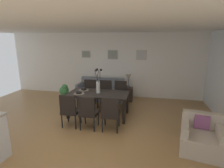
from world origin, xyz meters
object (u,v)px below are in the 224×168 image
at_px(framed_picture_right, 141,55).
at_px(dining_chair_near_left, 70,109).
at_px(dining_chair_mid_left, 110,112).
at_px(armchair, 201,138).
at_px(side_table, 128,94).
at_px(framed_picture_center, 113,55).
at_px(dining_chair_far_left, 88,111).
at_px(table_lamp, 128,78).
at_px(centerpiece_vase, 98,84).
at_px(bowl_near_right, 84,89).
at_px(bowl_near_left, 79,92).
at_px(dining_chair_mid_right, 120,93).
at_px(framed_picture_left, 86,54).
at_px(dining_chair_near_right, 90,92).
at_px(dining_chair_far_right, 105,92).
at_px(potted_plant, 64,92).
at_px(sofa, 101,92).
at_px(dining_table, 98,95).

bearing_deg(framed_picture_right, dining_chair_near_left, -119.31).
height_order(dining_chair_mid_left, armchair, dining_chair_mid_left).
bearing_deg(side_table, framed_picture_center, 143.87).
bearing_deg(dining_chair_far_left, armchair, -8.12).
height_order(dining_chair_near_left, framed_picture_right, framed_picture_right).
bearing_deg(table_lamp, framed_picture_center, 143.87).
xyz_separation_m(dining_chair_far_left, centerpiece_vase, (0.02, 0.87, 0.51)).
height_order(dining_chair_near_left, bowl_near_right, dining_chair_near_left).
height_order(table_lamp, framed_picture_center, framed_picture_center).
bearing_deg(framed_picture_right, bowl_near_left, -125.68).
bearing_deg(dining_chair_mid_right, bowl_near_right, -148.94).
bearing_deg(armchair, framed_picture_right, 113.06).
bearing_deg(framed_picture_left, armchair, -42.21).
relative_size(centerpiece_vase, bowl_near_right, 4.32).
height_order(dining_chair_near_left, table_lamp, table_lamp).
bearing_deg(dining_chair_far_left, dining_chair_near_right, 107.97).
xyz_separation_m(dining_chair_far_left, bowl_near_right, (-0.52, 1.07, 0.27)).
height_order(dining_chair_far_right, potted_plant, dining_chair_far_right).
bearing_deg(side_table, bowl_near_left, -124.51).
relative_size(dining_chair_far_left, dining_chair_mid_left, 1.00).
distance_m(dining_chair_far_right, potted_plant, 1.70).
bearing_deg(dining_chair_near_right, side_table, 31.87).
bearing_deg(side_table, table_lamp, 75.96).
height_order(dining_chair_mid_left, framed_picture_left, framed_picture_left).
xyz_separation_m(sofa, framed_picture_center, (0.39, 0.48, 1.45)).
bearing_deg(potted_plant, framed_picture_left, 63.23).
bearing_deg(dining_chair_near_left, framed_picture_left, 101.53).
bearing_deg(dining_chair_mid_left, bowl_near_left, 149.92).
height_order(dining_chair_far_left, dining_chair_mid_right, same).
height_order(dining_chair_mid_left, table_lamp, table_lamp).
height_order(dining_chair_mid_right, bowl_near_left, dining_chair_mid_right).
bearing_deg(side_table, dining_chair_mid_right, -103.48).
bearing_deg(armchair, dining_chair_mid_left, 168.66).
bearing_deg(side_table, dining_chair_far_right, -132.77).
bearing_deg(potted_plant, dining_chair_mid_right, -6.24).
bearing_deg(framed_picture_left, dining_chair_near_right, -66.39).
xyz_separation_m(dining_chair_mid_right, bowl_near_left, (-1.07, -1.05, 0.27)).
distance_m(bowl_near_right, framed_picture_left, 2.26).
relative_size(centerpiece_vase, table_lamp, 1.44).
xyz_separation_m(table_lamp, framed_picture_right, (0.43, 0.52, 0.84)).
height_order(bowl_near_right, sofa, bowl_near_right).
relative_size(dining_chair_mid_left, armchair, 0.99).
bearing_deg(dining_chair_near_left, dining_table, 57.79).
distance_m(dining_chair_mid_left, sofa, 2.69).
distance_m(dining_chair_near_right, dining_chair_mid_left, 2.01).
bearing_deg(dining_chair_far_left, framed_picture_center, 89.63).
bearing_deg(armchair, dining_table, 154.37).
xyz_separation_m(bowl_near_right, framed_picture_left, (-0.61, 1.95, 0.95)).
distance_m(bowl_near_left, framed_picture_right, 3.05).
xyz_separation_m(dining_chair_far_right, dining_chair_mid_left, (0.57, -1.68, 0.00)).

